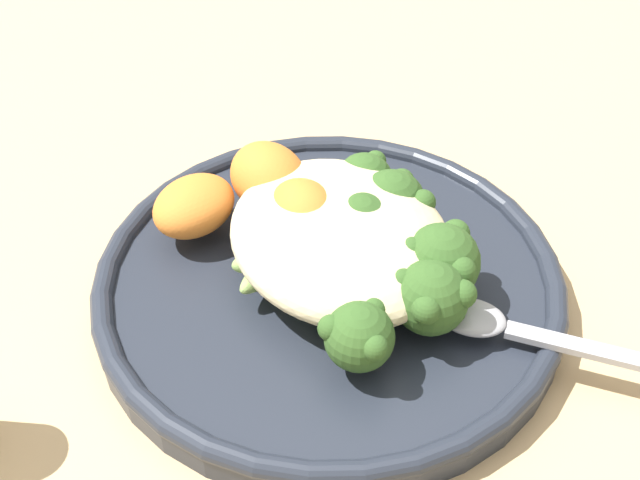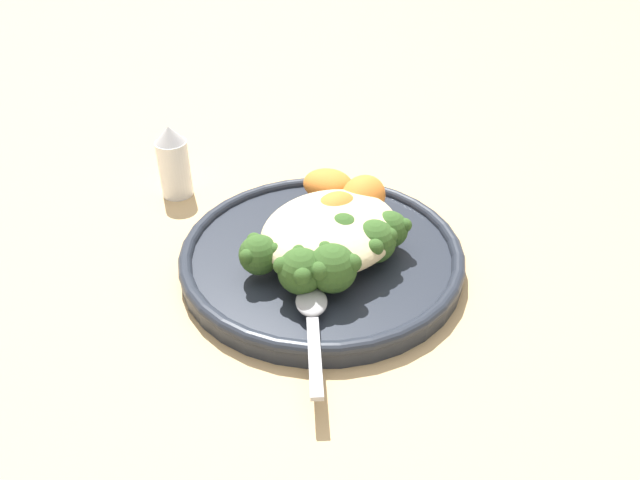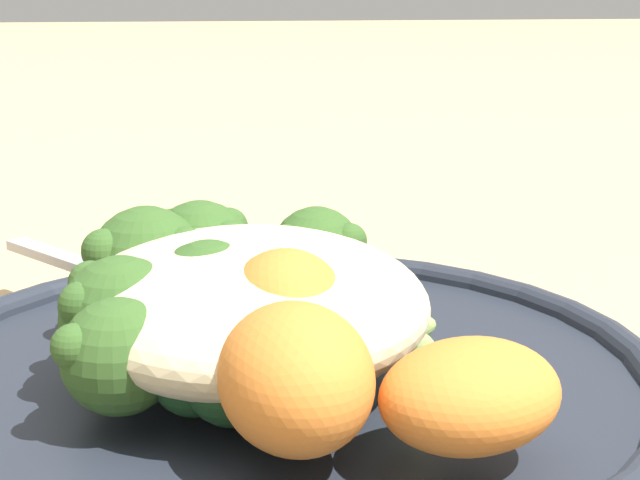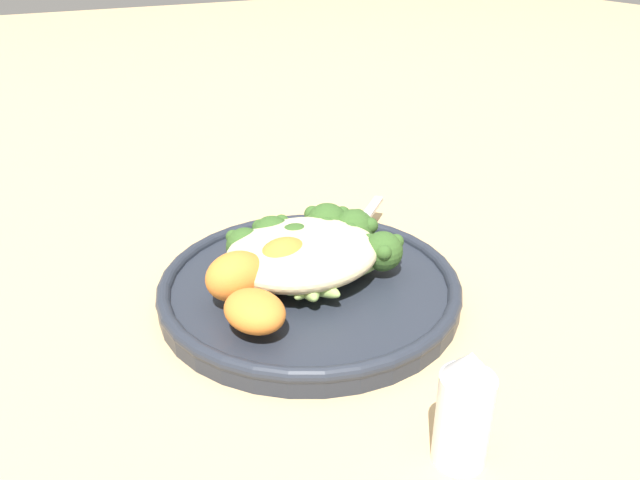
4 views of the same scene
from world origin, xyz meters
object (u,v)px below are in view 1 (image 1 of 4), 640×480
broccoli_stalk_2 (425,263)px  sweet_potato_chunk_0 (304,218)px  broccoli_stalk_4 (379,215)px  broccoli_stalk_5 (338,207)px  broccoli_stalk_0 (344,324)px  sweet_potato_chunk_2 (194,206)px  quinoa_mound (332,241)px  broccoli_stalk_3 (345,235)px  sweet_potato_chunk_1 (269,178)px  kale_tuft (317,201)px  plate (329,285)px  broccoli_stalk_1 (393,289)px  spoon (501,325)px

broccoli_stalk_2 → sweet_potato_chunk_0: size_ratio=1.96×
broccoli_stalk_4 → broccoli_stalk_5: 0.02m
broccoli_stalk_0 → sweet_potato_chunk_2: bearing=-171.1°
quinoa_mound → broccoli_stalk_3: broccoli_stalk_3 is taller
sweet_potato_chunk_1 → broccoli_stalk_4: bearing=-145.0°
broccoli_stalk_0 → kale_tuft: size_ratio=2.48×
plate → sweet_potato_chunk_1: size_ratio=5.06×
broccoli_stalk_2 → broccoli_stalk_5: size_ratio=0.82×
broccoli_stalk_1 → broccoli_stalk_4: same height
plate → sweet_potato_chunk_1: sweet_potato_chunk_1 is taller
broccoli_stalk_4 → spoon: broccoli_stalk_4 is taller
kale_tuft → spoon: 0.12m
broccoli_stalk_2 → broccoli_stalk_3: (0.04, 0.02, -0.00)m
broccoli_stalk_1 → broccoli_stalk_2: size_ratio=1.18×
kale_tuft → plate: bearing=159.7°
sweet_potato_chunk_2 → sweet_potato_chunk_1: bearing=-94.7°
sweet_potato_chunk_2 → plate: bearing=-145.6°
broccoli_stalk_3 → sweet_potato_chunk_0: (0.02, 0.01, 0.00)m
plate → broccoli_stalk_0: broccoli_stalk_0 is taller
quinoa_mound → broccoli_stalk_0: (-0.05, 0.02, -0.00)m
kale_tuft → spoon: (-0.12, -0.04, -0.01)m
sweet_potato_chunk_2 → kale_tuft: size_ratio=1.08×
broccoli_stalk_0 → broccoli_stalk_4: 0.08m
broccoli_stalk_3 → kale_tuft: bearing=96.9°
broccoli_stalk_0 → sweet_potato_chunk_0: bearing=162.0°
plate → broccoli_stalk_5: (0.03, -0.02, 0.02)m
plate → broccoli_stalk_4: (0.01, -0.04, 0.03)m
quinoa_mound → kale_tuft: size_ratio=2.85×
broccoli_stalk_4 → sweet_potato_chunk_1: (0.06, 0.04, 0.00)m
sweet_potato_chunk_1 → spoon: size_ratio=0.53×
broccoli_stalk_2 → spoon: broccoli_stalk_2 is taller
broccoli_stalk_2 → sweet_potato_chunk_0: same height
sweet_potato_chunk_1 → broccoli_stalk_3: bearing=-167.0°
broccoli_stalk_0 → plate: bearing=153.6°
broccoli_stalk_1 → sweet_potato_chunk_0: bearing=158.1°
broccoli_stalk_0 → sweet_potato_chunk_1: sweet_potato_chunk_1 is taller
broccoli_stalk_2 → broccoli_stalk_1: bearing=-128.0°
quinoa_mound → spoon: (-0.08, -0.05, -0.01)m
broccoli_stalk_0 → broccoli_stalk_1: size_ratio=1.01×
broccoli_stalk_2 → kale_tuft: 0.08m
broccoli_stalk_3 → broccoli_stalk_1: bearing=-77.1°
quinoa_mound → broccoli_stalk_4: 0.03m
broccoli_stalk_0 → broccoli_stalk_5: size_ratio=0.97×
plate → broccoli_stalk_5: bearing=-36.9°
broccoli_stalk_4 → broccoli_stalk_1: bearing=-113.3°
broccoli_stalk_4 → sweet_potato_chunk_0: (0.01, 0.04, 0.00)m
broccoli_stalk_0 → sweet_potato_chunk_1: size_ratio=2.28×
sweet_potato_chunk_0 → spoon: 0.12m
sweet_potato_chunk_2 → kale_tuft: (-0.03, -0.06, 0.00)m
quinoa_mound → broccoli_stalk_5: size_ratio=1.12×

